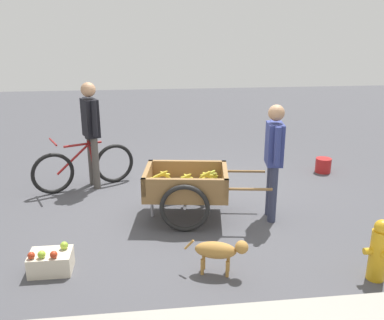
# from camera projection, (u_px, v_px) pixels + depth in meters

# --- Properties ---
(ground_plane) EXTENTS (24.00, 24.00, 0.00)m
(ground_plane) POSITION_uv_depth(u_px,v_px,m) (196.00, 206.00, 6.10)
(ground_plane) COLOR #47474C
(fruit_cart) EXTENTS (1.74, 1.03, 0.72)m
(fruit_cart) POSITION_uv_depth(u_px,v_px,m) (187.00, 187.00, 5.63)
(fruit_cart) COLOR olive
(fruit_cart) RESTS_ON ground
(vendor_person) EXTENTS (0.25, 0.55, 1.56)m
(vendor_person) POSITION_uv_depth(u_px,v_px,m) (274.00, 153.00, 5.44)
(vendor_person) COLOR #333851
(vendor_person) RESTS_ON ground
(bicycle) EXTENTS (1.55, 0.75, 0.85)m
(bicycle) POSITION_uv_depth(u_px,v_px,m) (85.00, 167.00, 6.69)
(bicycle) COLOR black
(bicycle) RESTS_ON ground
(cyclist_person) EXTENTS (0.32, 0.54, 1.69)m
(cyclist_person) POSITION_uv_depth(u_px,v_px,m) (91.00, 125.00, 6.56)
(cyclist_person) COLOR #4C4742
(cyclist_person) RESTS_ON ground
(dog) EXTENTS (0.65, 0.30, 0.40)m
(dog) POSITION_uv_depth(u_px,v_px,m) (219.00, 250.00, 4.36)
(dog) COLOR #AD7A38
(dog) RESTS_ON ground
(fire_hydrant) EXTENTS (0.25, 0.25, 0.67)m
(fire_hydrant) POSITION_uv_depth(u_px,v_px,m) (379.00, 250.00, 4.24)
(fire_hydrant) COLOR gold
(fire_hydrant) RESTS_ON ground
(plastic_bucket) EXTENTS (0.28, 0.28, 0.26)m
(plastic_bucket) POSITION_uv_depth(u_px,v_px,m) (323.00, 165.00, 7.48)
(plastic_bucket) COLOR #B21E1E
(plastic_bucket) RESTS_ON ground
(apple_crate) EXTENTS (0.44, 0.32, 0.30)m
(apple_crate) POSITION_uv_depth(u_px,v_px,m) (51.00, 261.00, 4.44)
(apple_crate) COLOR beige
(apple_crate) RESTS_ON ground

